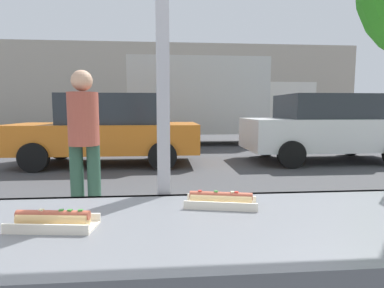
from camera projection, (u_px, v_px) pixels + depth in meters
The scene contains 9 objects.
ground_plane at pixel (165, 156), 9.22m from camera, with size 60.00×60.00×0.00m, color #424244.
sidewalk_strip at pixel (166, 250), 2.87m from camera, with size 16.00×2.80×0.13m, color #9E998E.
building_facade_far at pixel (165, 87), 22.59m from camera, with size 28.00×1.20×5.99m, color #A89E8E.
hotdog_tray_near at pixel (221, 200), 1.07m from camera, with size 0.26×0.14×0.05m.
hotdog_tray_far at pixel (53, 220), 0.87m from camera, with size 0.25×0.13×0.05m.
parked_car_orange at pixel (108, 129), 7.70m from camera, with size 4.46×1.99×1.71m.
parked_car_white at pixel (325, 127), 8.17m from camera, with size 4.15×2.07×1.73m.
box_truck at pixel (214, 100), 12.29m from camera, with size 6.88×2.44×3.24m.
pedestrian at pixel (84, 137), 3.33m from camera, with size 0.32×0.32×1.63m.
Camera 1 is at (0.01, -1.16, 1.35)m, focal length 29.36 mm.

